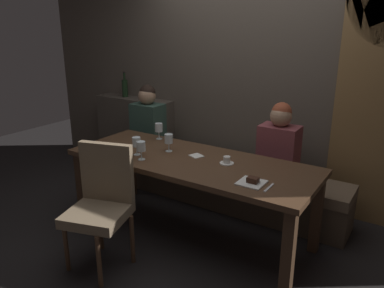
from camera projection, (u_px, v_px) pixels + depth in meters
name	position (u px, v px, depth m)	size (l,w,h in m)	color
ground	(191.00, 234.00, 3.51)	(9.00, 9.00, 0.00)	black
back_wall_tiled	(253.00, 59.00, 4.03)	(6.00, 0.12, 3.00)	brown
back_counter	(136.00, 133.00, 5.00)	(1.10, 0.28, 0.95)	#494138
dining_table	(190.00, 168.00, 3.31)	(2.20, 0.84, 0.74)	#412B1C
banquette_bench	(227.00, 185.00, 4.00)	(2.50, 0.44, 0.45)	#4A3C2E
chair_near_side	(102.00, 199.00, 2.95)	(0.55, 0.55, 0.98)	#4C3321
diner_redhead	(148.00, 120.00, 4.34)	(0.36, 0.24, 0.76)	#2D473D
diner_bearded	(279.00, 143.00, 3.53)	(0.36, 0.24, 0.73)	brown
wine_bottle_dark_red	(125.00, 88.00, 4.91)	(0.08, 0.08, 0.33)	black
wine_glass_far_right	(169.00, 139.00, 3.45)	(0.08, 0.08, 0.16)	silver
wine_glass_near_left	(137.00, 143.00, 3.35)	(0.08, 0.08, 0.16)	silver
wine_glass_end_left	(141.00, 147.00, 3.23)	(0.08, 0.08, 0.16)	silver
wine_glass_end_right	(159.00, 128.00, 3.82)	(0.08, 0.08, 0.16)	silver
espresso_cup	(227.00, 161.00, 3.17)	(0.12, 0.12, 0.06)	white
dessert_plate	(252.00, 182.00, 2.78)	(0.19, 0.19, 0.05)	white
fork_on_table	(269.00, 188.00, 2.70)	(0.02, 0.17, 0.01)	silver
folded_napkin	(196.00, 156.00, 3.35)	(0.11, 0.10, 0.01)	silver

